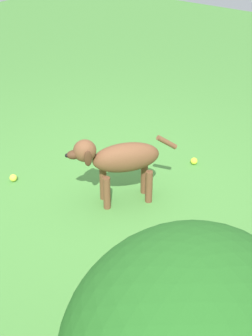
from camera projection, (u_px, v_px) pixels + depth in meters
name	position (u px, v px, depth m)	size (l,w,h in m)	color
ground	(110.00, 200.00, 3.71)	(14.00, 14.00, 0.00)	#478438
dog	(120.00, 159.00, 3.49)	(0.75, 0.58, 0.61)	brown
tennis_ball_0	(121.00, 263.00, 3.03)	(0.07, 0.07, 0.07)	yellow
tennis_ball_1	(13.00, 178.00, 3.93)	(0.07, 0.07, 0.07)	#CFE13E
tennis_ball_2	(194.00, 161.00, 4.18)	(0.07, 0.07, 0.07)	#CCE531
water_bowl	(198.00, 278.00, 2.93)	(0.22, 0.22, 0.06)	red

